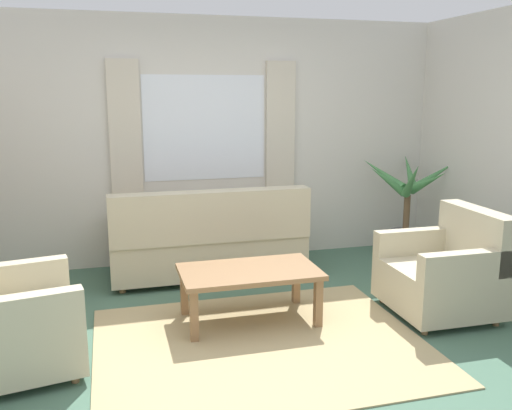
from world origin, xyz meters
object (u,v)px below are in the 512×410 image
Objects in this scene: couch at (208,241)px; armchair_right at (446,272)px; coffee_table at (249,276)px; armchair_left at (3,322)px; potted_plant at (407,211)px.

armchair_right is at bearing 140.87° from couch.
armchair_right reaches higher than coffee_table.
couch is 1.94× the size of armchair_left.
coffee_table is (0.12, -1.17, 0.01)m from couch.
armchair_left is 1.80m from coffee_table.
coffee_table is at bearing -88.99° from armchair_left.
couch is 1.17m from coffee_table.
couch is at bearing -57.70° from armchair_left.
couch is at bearing -178.33° from potted_plant.
potted_plant is (0.50, 1.49, 0.17)m from armchair_right.
armchair_left reaches higher than coffee_table.
couch is 2.16× the size of armchair_right.
couch is 2.25m from armchair_left.
armchair_left is 0.89× the size of coffee_table.
armchair_left is 3.39m from armchair_right.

